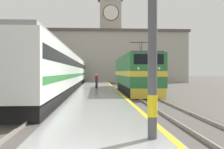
{
  "coord_description": "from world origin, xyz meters",
  "views": [
    {
      "loc": [
        -0.17,
        -4.27,
        2.18
      ],
      "look_at": [
        1.86,
        28.13,
        1.84
      ],
      "focal_mm": 42.0,
      "sensor_mm": 36.0,
      "label": 1
    }
  ],
  "objects_px": {
    "catenary_mast": "(157,7)",
    "clock_tower": "(110,28)",
    "person_on_platform": "(96,81)",
    "passenger_train": "(68,71)",
    "locomotive_train": "(135,74)"
  },
  "relations": [
    {
      "from": "catenary_mast",
      "to": "person_on_platform",
      "type": "height_order",
      "value": "catenary_mast"
    },
    {
      "from": "person_on_platform",
      "to": "clock_tower",
      "type": "relative_size",
      "value": 0.07
    },
    {
      "from": "person_on_platform",
      "to": "clock_tower",
      "type": "xyz_separation_m",
      "value": [
        3.26,
        30.53,
        11.04
      ]
    },
    {
      "from": "locomotive_train",
      "to": "person_on_platform",
      "type": "height_order",
      "value": "locomotive_train"
    },
    {
      "from": "passenger_train",
      "to": "catenary_mast",
      "type": "xyz_separation_m",
      "value": [
        5.19,
        -26.74,
        1.74
      ]
    },
    {
      "from": "catenary_mast",
      "to": "clock_tower",
      "type": "distance_m",
      "value": 53.61
    },
    {
      "from": "clock_tower",
      "to": "locomotive_train",
      "type": "bearing_deg",
      "value": -88.81
    },
    {
      "from": "passenger_train",
      "to": "catenary_mast",
      "type": "height_order",
      "value": "catenary_mast"
    },
    {
      "from": "passenger_train",
      "to": "person_on_platform",
      "type": "xyz_separation_m",
      "value": [
        3.63,
        -4.33,
        -1.03
      ]
    },
    {
      "from": "passenger_train",
      "to": "catenary_mast",
      "type": "relative_size",
      "value": 6.63
    },
    {
      "from": "passenger_train",
      "to": "clock_tower",
      "type": "distance_m",
      "value": 28.88
    },
    {
      "from": "person_on_platform",
      "to": "clock_tower",
      "type": "distance_m",
      "value": 32.63
    },
    {
      "from": "locomotive_train",
      "to": "passenger_train",
      "type": "distance_m",
      "value": 10.34
    },
    {
      "from": "catenary_mast",
      "to": "person_on_platform",
      "type": "bearing_deg",
      "value": 93.99
    },
    {
      "from": "passenger_train",
      "to": "clock_tower",
      "type": "xyz_separation_m",
      "value": [
        6.89,
        26.2,
        10.01
      ]
    }
  ]
}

